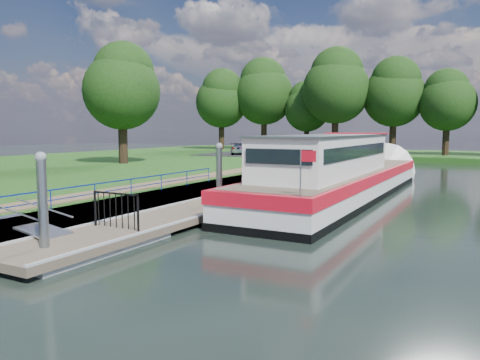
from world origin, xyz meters
The scene contains 17 objects.
ground centered at (0.00, 0.00, 0.00)m, with size 160.00×160.00×0.00m, color black.
riverbank centered at (-18.00, 15.00, 0.39)m, with size 32.00×90.00×0.78m, color #1B4413.
bank_edge centered at (-2.55, 15.00, 0.39)m, with size 1.10×90.00×0.78m, color #473D2D.
footpath centered at (-4.40, 8.00, 0.80)m, with size 1.60×40.00×0.05m, color brown.
carpark centered at (-11.00, 38.00, 0.81)m, with size 14.00×12.00×0.06m, color black.
blue_fence centered at (-2.75, 3.00, 1.31)m, with size 0.04×18.04×0.72m.
pontoon centered at (0.00, 13.00, 0.18)m, with size 2.50×30.00×0.56m.
mooring_piles centered at (0.00, 13.00, 1.28)m, with size 0.30×27.30×3.55m.
gangway centered at (-1.85, 0.50, 0.63)m, with size 2.58×1.00×0.92m.
gate_panel centered at (0.00, 2.20, 1.15)m, with size 1.85×0.05×1.15m.
barge centered at (3.60, 15.10, 1.09)m, with size 4.36×21.15×4.78m.
horizon_trees centered at (-1.61, 48.68, 7.95)m, with size 54.38×10.03×12.87m.
bank_tree_a centered at (-15.99, 20.08, 7.02)m, with size 6.12×6.12×9.72m.
car_a centered at (-6.45, 34.97, 1.41)m, with size 1.36×3.38×1.15m, color #999999.
car_b centered at (-11.80, 36.10, 1.42)m, with size 1.24×3.57×1.18m, color #999999.
car_c centered at (-13.63, 35.74, 1.47)m, with size 1.79×4.41×1.28m, color #999999.
car_d centered at (-9.64, 41.50, 1.36)m, with size 1.76×3.81×1.06m, color #999999.
Camera 1 is at (10.40, -8.70, 3.53)m, focal length 35.00 mm.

